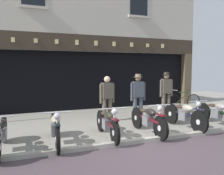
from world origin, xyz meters
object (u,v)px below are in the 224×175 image
(motorcycle_center, at_px, (148,119))
(motorcycle_center_right, at_px, (185,114))
(salesman_right, at_px, (166,91))
(leaning_bicycle, at_px, (184,101))
(motorcycle_left, at_px, (55,127))
(shopkeeper_center, at_px, (138,95))
(salesman_left, at_px, (107,97))
(motorcycle_center_left, at_px, (107,122))
(advert_board_near, at_px, (122,72))
(motorcycle_right, at_px, (217,112))
(motorcycle_far_left, at_px, (1,133))

(motorcycle_center, distance_m, motorcycle_center_right, 1.36)
(salesman_right, bearing_deg, leaning_bicycle, -148.65)
(motorcycle_left, xyz_separation_m, salesman_right, (4.64, 2.12, 0.52))
(shopkeeper_center, bearing_deg, motorcycle_left, 32.72)
(motorcycle_center_right, distance_m, shopkeeper_center, 1.81)
(motorcycle_left, distance_m, salesman_left, 2.81)
(motorcycle_center_left, xyz_separation_m, leaning_bicycle, (4.77, 2.85, -0.04))
(motorcycle_center, height_order, leaning_bicycle, leaning_bicycle)
(salesman_left, bearing_deg, advert_board_near, -127.65)
(motorcycle_center_left, bearing_deg, advert_board_near, -113.66)
(salesman_right, xyz_separation_m, leaning_bicycle, (1.49, 0.76, -0.57))
(motorcycle_center_left, distance_m, motorcycle_center_right, 2.55)
(motorcycle_right, bearing_deg, motorcycle_left, 5.47)
(motorcycle_left, xyz_separation_m, motorcycle_center_right, (3.91, 0.09, 0.01))
(motorcycle_left, distance_m, shopkeeper_center, 3.57)
(motorcycle_center_left, relative_size, motorcycle_center, 1.00)
(motorcycle_center_left, xyz_separation_m, advert_board_near, (2.48, 4.62, 1.27))
(motorcycle_center, height_order, salesman_left, salesman_left)
(motorcycle_center_left, bearing_deg, motorcycle_right, -175.58)
(motorcycle_far_left, distance_m, motorcycle_left, 1.19)
(motorcycle_center_right, distance_m, motorcycle_right, 1.26)
(motorcycle_right, relative_size, leaning_bicycle, 1.14)
(motorcycle_far_left, bearing_deg, advert_board_near, -134.58)
(motorcycle_center, xyz_separation_m, motorcycle_right, (2.62, 0.07, -0.00))
(motorcycle_far_left, relative_size, salesman_left, 1.31)
(shopkeeper_center, bearing_deg, advert_board_near, -98.38)
(motorcycle_far_left, bearing_deg, leaning_bicycle, -155.84)
(motorcycle_left, bearing_deg, motorcycle_center_left, -173.94)
(motorcycle_center_right, relative_size, salesman_right, 1.18)
(salesman_right, bearing_deg, motorcycle_center_left, 36.72)
(salesman_right, bearing_deg, advert_board_near, -68.15)
(motorcycle_left, relative_size, salesman_left, 1.31)
(motorcycle_right, relative_size, shopkeeper_center, 1.19)
(motorcycle_right, xyz_separation_m, salesman_left, (-3.13, 1.85, 0.45))
(motorcycle_left, height_order, leaning_bicycle, leaning_bicycle)
(motorcycle_center, xyz_separation_m, salesman_left, (-0.51, 1.92, 0.45))
(motorcycle_center_right, bearing_deg, motorcycle_far_left, 2.41)
(motorcycle_center, bearing_deg, motorcycle_center_right, -173.20)
(motorcycle_center, relative_size, salesman_right, 1.18)
(shopkeeper_center, distance_m, leaning_bicycle, 3.29)
(shopkeeper_center, height_order, salesman_right, salesman_right)
(motorcycle_far_left, relative_size, salesman_right, 1.22)
(motorcycle_center_right, xyz_separation_m, advert_board_near, (-0.07, 4.57, 1.25))
(advert_board_near, bearing_deg, motorcycle_center_right, -89.09)
(salesman_left, bearing_deg, motorcycle_right, 144.60)
(motorcycle_center_right, bearing_deg, salesman_right, -109.25)
(motorcycle_far_left, height_order, motorcycle_center, motorcycle_center)
(shopkeeper_center, relative_size, salesman_right, 0.97)
(motorcycle_center, relative_size, leaning_bicycle, 1.17)
(motorcycle_center_right, xyz_separation_m, leaning_bicycle, (2.22, 2.80, -0.06))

